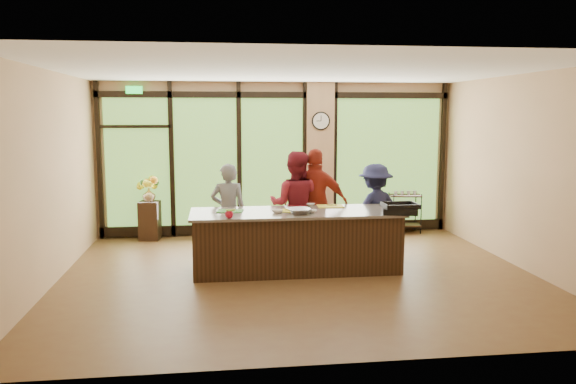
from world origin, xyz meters
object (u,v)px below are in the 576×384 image
object	(u,v)px
cook_right	(375,210)
bar_cart	(405,207)
cook_left	(228,212)
island_base	(296,242)
flower_stand	(150,220)
roasting_pan	(400,211)

from	to	relation	value
cook_right	bar_cart	distance (m)	2.06
cook_right	bar_cart	xyz separation A→B (m)	(1.11, 1.71, -0.27)
cook_left	island_base	bearing A→B (deg)	145.54
flower_stand	bar_cart	size ratio (longest dim) A/B	0.86
bar_cart	cook_left	bearing A→B (deg)	-144.31
island_base	flower_stand	bearing A→B (deg)	135.30
cook_right	island_base	bearing A→B (deg)	7.46
cook_left	bar_cart	xyz separation A→B (m)	(3.58, 1.66, -0.28)
cook_left	roasting_pan	bearing A→B (deg)	158.28
island_base	roasting_pan	bearing A→B (deg)	-14.66
flower_stand	roasting_pan	bearing A→B (deg)	-28.03
island_base	bar_cart	world-z (taller)	island_base
cook_right	cook_left	bearing A→B (deg)	-20.71
cook_right	flower_stand	size ratio (longest dim) A/B	2.12
island_base	cook_right	size ratio (longest dim) A/B	1.98
island_base	bar_cart	xyz separation A→B (m)	(2.56, 2.45, 0.07)
cook_left	cook_right	xyz separation A→B (m)	(2.46, -0.05, -0.02)
cook_left	flower_stand	size ratio (longest dim) A/B	2.16
roasting_pan	flower_stand	distance (m)	4.92
roasting_pan	flower_stand	size ratio (longest dim) A/B	0.68
roasting_pan	cook_right	bearing A→B (deg)	107.49
island_base	cook_left	world-z (taller)	cook_left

